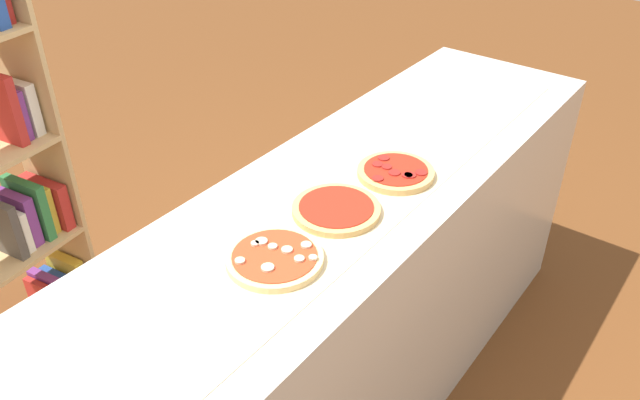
{
  "coord_description": "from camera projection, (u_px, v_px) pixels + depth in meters",
  "views": [
    {
      "loc": [
        -1.17,
        -0.88,
        1.94
      ],
      "look_at": [
        0.0,
        0.0,
        0.96
      ],
      "focal_mm": 36.13,
      "sensor_mm": 36.0,
      "label": 1
    }
  ],
  "objects": [
    {
      "name": "parchment_paper",
      "position": [
        320.0,
        206.0,
        1.77
      ],
      "size": [
        2.29,
        0.43,
        0.0
      ],
      "primitive_type": "cube",
      "color": "beige",
      "rests_on": "counter"
    },
    {
      "name": "pizza_mushroom_0",
      "position": [
        275.0,
        258.0,
        1.56
      ],
      "size": [
        0.24,
        0.24,
        0.03
      ],
      "color": "#E5C17F",
      "rests_on": "parchment_paper"
    },
    {
      "name": "pizza_pepperoni_2",
      "position": [
        396.0,
        172.0,
        1.89
      ],
      "size": [
        0.23,
        0.23,
        0.03
      ],
      "color": "tan",
      "rests_on": "parchment_paper"
    },
    {
      "name": "pizza_plain_1",
      "position": [
        336.0,
        209.0,
        1.74
      ],
      "size": [
        0.24,
        0.24,
        0.02
      ],
      "color": "tan",
      "rests_on": "parchment_paper"
    },
    {
      "name": "counter",
      "position": [
        320.0,
        329.0,
        2.03
      ],
      "size": [
        2.61,
        0.62,
        0.94
      ],
      "primitive_type": "cube",
      "color": "beige",
      "rests_on": "ground_plane"
    }
  ]
}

